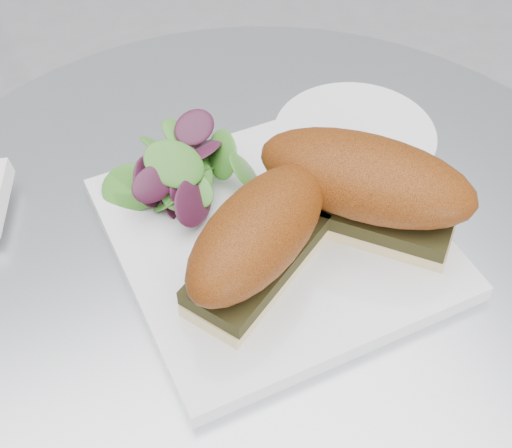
{
  "coord_description": "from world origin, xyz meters",
  "views": [
    {
      "loc": [
        -0.17,
        -0.34,
        1.2
      ],
      "look_at": [
        -0.0,
        0.01,
        0.77
      ],
      "focal_mm": 50.0,
      "sensor_mm": 36.0,
      "label": 1
    }
  ],
  "objects_px": {
    "plate": "(275,237)",
    "saucer": "(354,137)",
    "sandwich_left": "(258,240)",
    "sandwich_right": "(365,185)"
  },
  "relations": [
    {
      "from": "plate",
      "to": "saucer",
      "type": "bearing_deg",
      "value": 32.68
    },
    {
      "from": "sandwich_left",
      "to": "sandwich_right",
      "type": "xyz_separation_m",
      "value": [
        0.1,
        0.02,
        0.0
      ]
    },
    {
      "from": "sandwich_left",
      "to": "sandwich_right",
      "type": "height_order",
      "value": "same"
    },
    {
      "from": "saucer",
      "to": "sandwich_right",
      "type": "bearing_deg",
      "value": -119.19
    },
    {
      "from": "sandwich_right",
      "to": "saucer",
      "type": "distance_m",
      "value": 0.13
    },
    {
      "from": "sandwich_left",
      "to": "saucer",
      "type": "height_order",
      "value": "sandwich_left"
    },
    {
      "from": "plate",
      "to": "sandwich_right",
      "type": "bearing_deg",
      "value": -15.9
    },
    {
      "from": "plate",
      "to": "sandwich_left",
      "type": "bearing_deg",
      "value": -132.95
    },
    {
      "from": "sandwich_left",
      "to": "plate",
      "type": "bearing_deg",
      "value": 16.6
    },
    {
      "from": "plate",
      "to": "saucer",
      "type": "relative_size",
      "value": 1.64
    }
  ]
}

